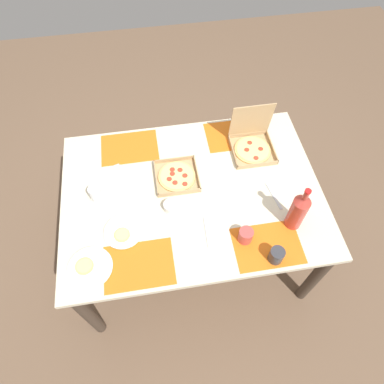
% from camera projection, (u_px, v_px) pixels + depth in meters
% --- Properties ---
extents(ground_plane, '(6.00, 6.00, 0.00)m').
position_uv_depth(ground_plane, '(192.00, 245.00, 2.64)').
color(ground_plane, brown).
extents(dining_table, '(1.52, 1.10, 0.75)m').
position_uv_depth(dining_table, '(192.00, 201.00, 2.09)').
color(dining_table, '#3F3328').
rests_on(dining_table, ground_plane).
extents(placemat_near_left, '(0.36, 0.26, 0.00)m').
position_uv_depth(placemat_near_left, '(139.00, 265.00, 1.76)').
color(placemat_near_left, orange).
rests_on(placemat_near_left, dining_table).
extents(placemat_near_right, '(0.36, 0.26, 0.00)m').
position_uv_depth(placemat_near_right, '(267.00, 246.00, 1.82)').
color(placemat_near_right, orange).
rests_on(placemat_near_right, dining_table).
extents(placemat_far_left, '(0.36, 0.26, 0.00)m').
position_uv_depth(placemat_far_left, '(130.00, 147.00, 2.20)').
color(placemat_far_left, orange).
rests_on(placemat_far_left, dining_table).
extents(placemat_far_right, '(0.36, 0.26, 0.00)m').
position_uv_depth(placemat_far_right, '(233.00, 135.00, 2.26)').
color(placemat_far_right, orange).
rests_on(placemat_far_right, dining_table).
extents(pizza_box_corner_left, '(0.25, 0.25, 0.04)m').
position_uv_depth(pizza_box_corner_left, '(177.00, 177.00, 2.06)').
color(pizza_box_corner_left, tan).
rests_on(pizza_box_corner_left, dining_table).
extents(pizza_box_edge_far, '(0.26, 0.26, 0.29)m').
position_uv_depth(pizza_box_edge_far, '(252.00, 143.00, 2.16)').
color(pizza_box_edge_far, tan).
rests_on(pizza_box_edge_far, dining_table).
extents(plate_middle, '(0.21, 0.21, 0.03)m').
position_uv_depth(plate_middle, '(123.00, 232.00, 1.86)').
color(plate_middle, white).
rests_on(plate_middle, dining_table).
extents(plate_near_left, '(0.23, 0.23, 0.03)m').
position_uv_depth(plate_near_left, '(90.00, 268.00, 1.75)').
color(plate_near_left, white).
rests_on(plate_near_left, dining_table).
extents(soda_bottle, '(0.09, 0.09, 0.32)m').
position_uv_depth(soda_bottle, '(298.00, 211.00, 1.79)').
color(soda_bottle, '#B2382D').
rests_on(soda_bottle, dining_table).
extents(cup_clear_left, '(0.07, 0.07, 0.09)m').
position_uv_depth(cup_clear_left, '(95.00, 193.00, 1.95)').
color(cup_clear_left, silver).
rests_on(cup_clear_left, dining_table).
extents(cup_dark, '(0.08, 0.08, 0.09)m').
position_uv_depth(cup_dark, '(276.00, 255.00, 1.75)').
color(cup_dark, '#333338').
rests_on(cup_dark, dining_table).
extents(cup_red, '(0.08, 0.08, 0.09)m').
position_uv_depth(cup_red, '(246.00, 235.00, 1.81)').
color(cup_red, '#BF4742').
rests_on(cup_red, dining_table).
extents(condiment_bowl, '(0.08, 0.08, 0.05)m').
position_uv_depth(condiment_bowl, '(171.00, 206.00, 1.93)').
color(condiment_bowl, white).
rests_on(condiment_bowl, dining_table).
extents(knife_by_near_left, '(0.20, 0.09, 0.00)m').
position_uv_depth(knife_by_near_left, '(103.00, 171.00, 2.09)').
color(knife_by_near_left, '#B7B7BC').
rests_on(knife_by_near_left, dining_table).
extents(fork_by_far_right, '(0.05, 0.19, 0.00)m').
position_uv_depth(fork_by_far_right, '(274.00, 196.00, 2.00)').
color(fork_by_far_right, '#B7B7BC').
rests_on(fork_by_far_right, dining_table).
extents(fork_by_far_left, '(0.02, 0.19, 0.00)m').
position_uv_depth(fork_by_far_left, '(207.00, 231.00, 1.87)').
color(fork_by_far_left, '#B7B7BC').
rests_on(fork_by_far_left, dining_table).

